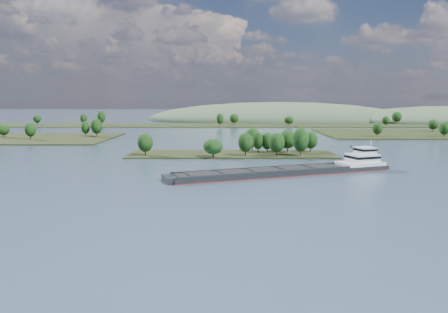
{
  "coord_description": "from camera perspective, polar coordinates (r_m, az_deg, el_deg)",
  "views": [
    {
      "loc": [
        -2.3,
        -31.27,
        28.09
      ],
      "look_at": [
        -3.47,
        130.0,
        6.0
      ],
      "focal_mm": 35.0,
      "sensor_mm": 36.0,
      "label": 1
    }
  ],
  "objects": [
    {
      "name": "tree_island",
      "position": [
        211.51,
        2.97,
        1.26
      ],
      "size": [
        100.0,
        33.34,
        14.67
      ],
      "color": "black",
      "rests_on": "ground"
    },
    {
      "name": "hill_west",
      "position": [
        535.65,
        7.12,
        4.73
      ],
      "size": [
        320.0,
        160.0,
        44.0
      ],
      "primitive_type": "ellipsoid",
      "color": "#40563B",
      "rests_on": "ground"
    },
    {
      "name": "cargo_barge",
      "position": [
        163.36,
        9.6,
        -1.68
      ],
      "size": [
        85.39,
        40.46,
        11.82
      ],
      "color": "black",
      "rests_on": "ground"
    },
    {
      "name": "back_shoreline",
      "position": [
        432.06,
        1.79,
        4.16
      ],
      "size": [
        900.0,
        60.0,
        15.46
      ],
      "color": "black",
      "rests_on": "ground"
    },
    {
      "name": "ground",
      "position": [
        153.88,
        1.27,
        -2.72
      ],
      "size": [
        1800.0,
        1800.0,
        0.0
      ],
      "primitive_type": "plane",
      "color": "#3A5265",
      "rests_on": "ground"
    }
  ]
}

